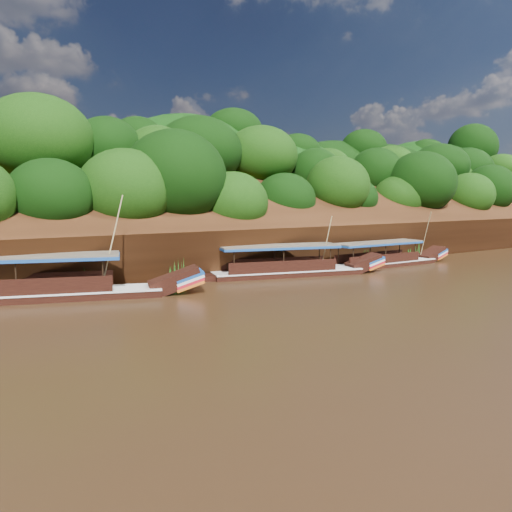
% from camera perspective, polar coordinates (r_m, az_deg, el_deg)
% --- Properties ---
extents(ground, '(160.00, 160.00, 0.00)m').
position_cam_1_polar(ground, '(32.31, 7.57, -4.37)').
color(ground, black).
rests_on(ground, ground).
extents(riverbank, '(120.00, 30.06, 19.40)m').
position_cam_1_polar(riverbank, '(51.35, -9.03, 1.88)').
color(riverbank, black).
rests_on(riverbank, ground).
extents(boat_0, '(13.91, 2.48, 5.27)m').
position_cam_1_polar(boat_0, '(46.63, 14.95, -0.47)').
color(boat_0, black).
rests_on(boat_0, ground).
extents(boat_1, '(14.36, 5.52, 5.18)m').
position_cam_1_polar(boat_1, '(39.65, 4.65, -1.44)').
color(boat_1, black).
rests_on(boat_1, ground).
extents(boat_2, '(17.30, 7.40, 6.84)m').
position_cam_1_polar(boat_2, '(32.84, -22.19, -3.54)').
color(boat_2, black).
rests_on(boat_2, ground).
extents(reeds, '(48.89, 2.37, 2.29)m').
position_cam_1_polar(reeds, '(38.05, -5.81, -1.20)').
color(reeds, '#206E1B').
rests_on(reeds, ground).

